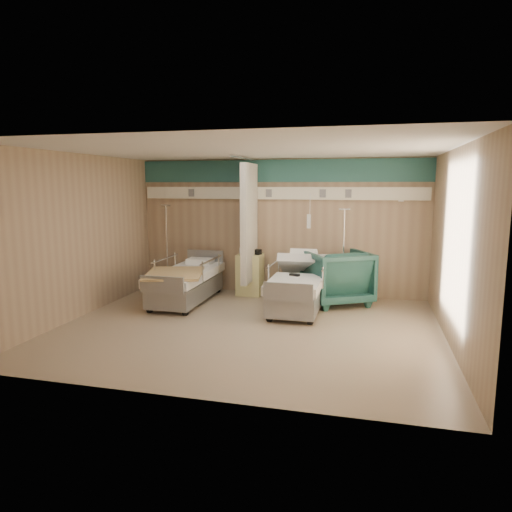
% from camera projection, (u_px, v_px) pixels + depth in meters
% --- Properties ---
extents(ground, '(6.00, 5.00, 0.00)m').
position_uv_depth(ground, '(248.00, 328.00, 7.31)').
color(ground, gray).
rests_on(ground, ground).
extents(room_walls, '(6.04, 5.04, 2.82)m').
position_uv_depth(room_walls, '(250.00, 211.00, 7.27)').
color(room_walls, tan).
rests_on(room_walls, ground).
extents(bed_right, '(1.00, 2.16, 0.63)m').
position_uv_depth(bed_right, '(298.00, 293.00, 8.36)').
color(bed_right, white).
rests_on(bed_right, ground).
extents(bed_left, '(1.00, 2.16, 0.63)m').
position_uv_depth(bed_left, '(186.00, 286.00, 8.89)').
color(bed_left, white).
rests_on(bed_left, ground).
extents(bedside_cabinet, '(0.50, 0.48, 0.85)m').
position_uv_depth(bedside_cabinet, '(250.00, 274.00, 9.48)').
color(bedside_cabinet, '#EFE995').
rests_on(bedside_cabinet, ground).
extents(visitor_armchair, '(1.54, 1.55, 1.04)m').
position_uv_depth(visitor_armchair, '(337.00, 277.00, 8.75)').
color(visitor_armchair, '#1E4D46').
rests_on(visitor_armchair, ground).
extents(waffle_blanket, '(0.77, 0.74, 0.07)m').
position_uv_depth(waffle_blanket, '(338.00, 248.00, 8.66)').
color(waffle_blanket, white).
rests_on(waffle_blanket, visitor_armchair).
extents(iv_stand_right, '(0.33, 0.33, 1.82)m').
position_uv_depth(iv_stand_right, '(342.00, 283.00, 8.92)').
color(iv_stand_right, silver).
rests_on(iv_stand_right, ground).
extents(iv_stand_left, '(0.33, 0.33, 1.86)m').
position_uv_depth(iv_stand_left, '(168.00, 273.00, 9.82)').
color(iv_stand_left, silver).
rests_on(iv_stand_left, ground).
extents(call_remote, '(0.20, 0.14, 0.04)m').
position_uv_depth(call_remote, '(295.00, 275.00, 8.29)').
color(call_remote, black).
rests_on(call_remote, bed_right).
extents(tan_blanket, '(1.30, 1.47, 0.04)m').
position_uv_depth(tan_blanket, '(175.00, 274.00, 8.40)').
color(tan_blanket, tan).
rests_on(tan_blanket, bed_left).
extents(toiletry_bag, '(0.23, 0.19, 0.11)m').
position_uv_depth(toiletry_bag, '(256.00, 252.00, 9.39)').
color(toiletry_bag, black).
rests_on(toiletry_bag, bedside_cabinet).
extents(white_cup, '(0.10, 0.10, 0.12)m').
position_uv_depth(white_cup, '(242.00, 251.00, 9.50)').
color(white_cup, white).
rests_on(white_cup, bedside_cabinet).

